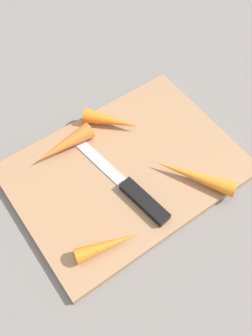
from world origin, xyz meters
name	(u,v)px	position (x,y,z in m)	size (l,w,h in m)	color
ground_plane	(126,172)	(0.00, 0.00, 0.00)	(1.40, 1.40, 0.00)	slate
cutting_board	(126,170)	(0.00, 0.00, 0.01)	(0.36, 0.26, 0.01)	#99704C
knife	(138,196)	(-0.02, -0.05, 0.02)	(0.05, 0.20, 0.01)	#B7B7BC
carrot_longest	(194,176)	(0.07, -0.08, 0.02)	(0.02, 0.02, 0.13)	orange
carrot_shortest	(112,121)	(0.03, 0.08, 0.02)	(0.03, 0.03, 0.10)	orange
carrot_long	(64,145)	(-0.06, 0.09, 0.03)	(0.03, 0.03, 0.10)	orange
carrot_short	(109,245)	(-0.10, -0.09, 0.02)	(0.02, 0.02, 0.10)	orange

